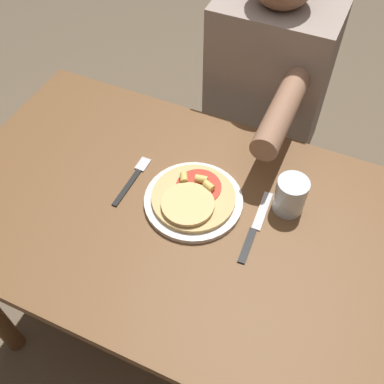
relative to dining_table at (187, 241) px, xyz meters
The scene contains 8 objects.
ground_plane 0.64m from the dining_table, ahead, with size 8.00×8.00×0.00m, color brown.
dining_table is the anchor object (origin of this frame).
plate 0.13m from the dining_table, 95.12° to the left, with size 0.25×0.25×0.01m.
pizza 0.15m from the dining_table, 95.60° to the left, with size 0.21×0.21×0.04m.
fork 0.22m from the dining_table, 163.45° to the left, with size 0.03×0.18×0.00m.
knife 0.21m from the dining_table, 11.66° to the left, with size 0.03×0.22×0.00m.
drinking_glass 0.30m from the dining_table, 29.68° to the left, with size 0.08×0.08×0.10m.
person_diner 0.57m from the dining_table, 87.52° to the left, with size 0.35×0.52×1.19m.
Camera 1 is at (0.27, -0.58, 1.66)m, focal length 42.00 mm.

